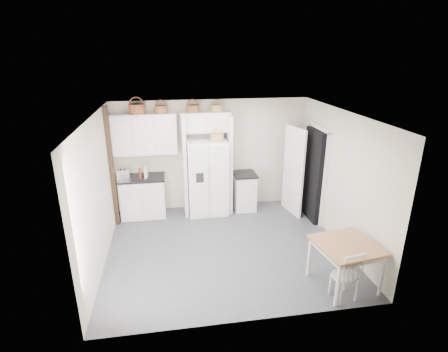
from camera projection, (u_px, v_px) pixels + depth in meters
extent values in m
plane|color=#35353A|center=(225.00, 247.00, 6.84)|extent=(4.50, 4.50, 0.00)
plane|color=white|center=(226.00, 115.00, 5.96)|extent=(4.50, 4.50, 0.00)
plane|color=beige|center=(212.00, 155.00, 8.26)|extent=(4.50, 0.00, 4.50)
plane|color=beige|center=(98.00, 193.00, 6.06)|extent=(0.00, 4.00, 4.00)
plane|color=beige|center=(340.00, 179.00, 6.74)|extent=(0.00, 4.00, 4.00)
cube|color=white|center=(207.00, 177.00, 8.06)|extent=(0.90, 0.73, 1.74)
cube|color=white|center=(143.00, 197.00, 8.02)|extent=(0.99, 0.62, 0.91)
cube|color=white|center=(244.00, 192.00, 8.39)|extent=(0.49, 0.59, 0.86)
cube|color=brown|center=(344.00, 265.00, 5.63)|extent=(1.05, 1.05, 0.77)
cube|color=white|center=(345.00, 276.00, 5.32)|extent=(0.45, 0.42, 0.82)
cube|color=black|center=(141.00, 178.00, 7.86)|extent=(1.03, 0.66, 0.04)
cube|color=black|center=(245.00, 174.00, 8.23)|extent=(0.53, 0.63, 0.04)
cube|color=silver|center=(123.00, 174.00, 7.75)|extent=(0.30, 0.20, 0.19)
cube|color=#AA1E11|center=(140.00, 173.00, 7.73)|extent=(0.06, 0.15, 0.22)
cube|color=beige|center=(146.00, 172.00, 7.75)|extent=(0.08, 0.18, 0.26)
cylinder|color=brown|center=(137.00, 109.00, 7.46)|extent=(0.34, 0.34, 0.20)
cylinder|color=brown|center=(161.00, 109.00, 7.54)|extent=(0.28, 0.28, 0.16)
cylinder|color=brown|center=(193.00, 109.00, 7.65)|extent=(0.28, 0.28, 0.16)
cylinder|color=#9B642E|center=(216.00, 108.00, 7.73)|extent=(0.27, 0.27, 0.15)
cylinder|color=#9B642E|center=(217.00, 138.00, 7.68)|extent=(0.29, 0.29, 0.15)
cube|color=white|center=(145.00, 134.00, 7.67)|extent=(1.40, 0.34, 0.90)
cube|color=white|center=(206.00, 122.00, 7.79)|extent=(1.12, 0.34, 0.45)
cube|color=white|center=(185.00, 166.00, 7.93)|extent=(0.08, 0.60, 2.30)
cube|color=white|center=(229.00, 164.00, 8.08)|extent=(0.08, 0.60, 2.30)
cube|color=black|center=(112.00, 168.00, 7.32)|extent=(0.09, 0.09, 2.60)
cube|color=black|center=(314.00, 175.00, 7.75)|extent=(0.18, 0.85, 2.05)
cube|color=white|center=(293.00, 171.00, 8.00)|extent=(0.21, 0.79, 2.05)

